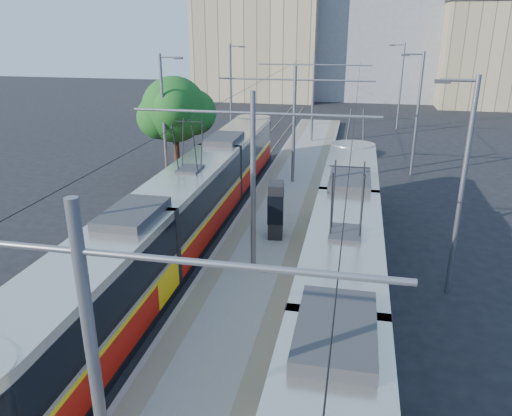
# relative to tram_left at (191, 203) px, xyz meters

# --- Properties ---
(ground) EXTENTS (160.00, 160.00, 0.00)m
(ground) POSITION_rel_tram_left_xyz_m (3.60, -11.11, -1.71)
(ground) COLOR black
(ground) RESTS_ON ground
(platform) EXTENTS (4.00, 50.00, 0.30)m
(platform) POSITION_rel_tram_left_xyz_m (3.60, 5.89, -1.56)
(platform) COLOR gray
(platform) RESTS_ON ground
(tactile_strip_left) EXTENTS (0.70, 50.00, 0.01)m
(tactile_strip_left) POSITION_rel_tram_left_xyz_m (2.15, 5.89, -1.40)
(tactile_strip_left) COLOR gray
(tactile_strip_left) RESTS_ON platform
(tactile_strip_right) EXTENTS (0.70, 50.00, 0.01)m
(tactile_strip_right) POSITION_rel_tram_left_xyz_m (5.05, 5.89, -1.40)
(tactile_strip_right) COLOR gray
(tactile_strip_right) RESTS_ON platform
(rails) EXTENTS (8.71, 70.00, 0.03)m
(rails) POSITION_rel_tram_left_xyz_m (3.60, 5.89, -1.69)
(rails) COLOR gray
(rails) RESTS_ON ground
(tram_left) EXTENTS (2.43, 30.42, 5.50)m
(tram_left) POSITION_rel_tram_left_xyz_m (0.00, 0.00, 0.00)
(tram_left) COLOR black
(tram_left) RESTS_ON ground
(tram_right) EXTENTS (2.43, 27.82, 5.50)m
(tram_right) POSITION_rel_tram_left_xyz_m (7.20, -6.14, 0.15)
(tram_right) COLOR black
(tram_right) RESTS_ON ground
(catenary) EXTENTS (9.20, 70.00, 7.00)m
(catenary) POSITION_rel_tram_left_xyz_m (3.60, 3.04, 2.82)
(catenary) COLOR slate
(catenary) RESTS_ON platform
(street_lamps) EXTENTS (15.18, 38.22, 8.00)m
(street_lamps) POSITION_rel_tram_left_xyz_m (3.60, 9.89, 2.48)
(street_lamps) COLOR slate
(street_lamps) RESTS_ON ground
(shelter) EXTENTS (0.84, 1.23, 2.55)m
(shelter) POSITION_rel_tram_left_xyz_m (3.97, 0.17, -0.07)
(shelter) COLOR black
(shelter) RESTS_ON platform
(tree) EXTENTS (4.54, 4.19, 6.59)m
(tree) POSITION_rel_tram_left_xyz_m (-3.69, 9.04, 2.75)
(tree) COLOR #382314
(tree) RESTS_ON ground
(building_left) EXTENTS (16.32, 12.24, 15.39)m
(building_left) POSITION_rel_tram_left_xyz_m (-6.40, 48.89, 6.00)
(building_left) COLOR tan
(building_left) RESTS_ON ground
(building_centre) EXTENTS (18.36, 14.28, 15.85)m
(building_centre) POSITION_rel_tram_left_xyz_m (9.60, 52.89, 6.23)
(building_centre) COLOR gray
(building_centre) RESTS_ON ground
(building_right) EXTENTS (14.28, 10.20, 12.51)m
(building_right) POSITION_rel_tram_left_xyz_m (23.60, 46.89, 4.56)
(building_right) COLOR tan
(building_right) RESTS_ON ground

